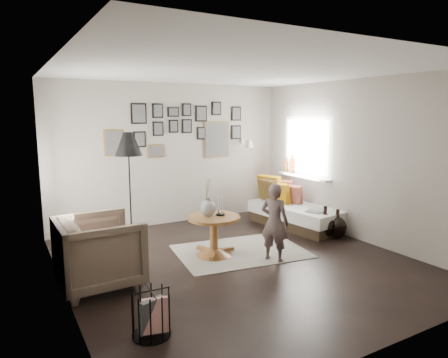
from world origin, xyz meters
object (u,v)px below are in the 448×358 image
demijohn_large (325,225)px  vase (208,205)px  demijohn_small (337,227)px  child (274,222)px  pedestal_table (214,238)px  daybed (292,211)px  floor_lamp (128,148)px  armchair (100,252)px  magazine_basket (151,313)px

demijohn_large → vase: bearing=175.5°
demijohn_small → child: (-1.54, -0.32, 0.37)m
pedestal_table → child: bearing=-42.3°
daybed → floor_lamp: size_ratio=1.06×
demijohn_small → pedestal_table: bearing=173.1°
daybed → child: (-1.36, -1.26, 0.28)m
floor_lamp → child: 2.45m
daybed → demijohn_small: daybed is taller
armchair → magazine_basket: armchair is taller
daybed → armchair: bearing=-173.5°
armchair → magazine_basket: size_ratio=2.15×
floor_lamp → magazine_basket: (-0.60, -2.63, -1.31)m
pedestal_table → magazine_basket: 2.18m
daybed → armchair: 3.79m
floor_lamp → vase: bearing=-51.5°
daybed → child: size_ratio=1.71×
magazine_basket → demijohn_large: demijohn_large is taller
demijohn_small → magazine_basket: bearing=-160.4°
pedestal_table → vase: vase is taller
armchair → floor_lamp: bearing=-32.2°
vase → armchair: vase is taller
demijohn_large → floor_lamp: bearing=157.7°
demijohn_small → daybed: bearing=100.4°
floor_lamp → child: floor_lamp is taller
floor_lamp → demijohn_small: 3.61m
daybed → floor_lamp: 3.19m
vase → demijohn_small: bearing=-7.2°
demijohn_large → child: (-1.37, -0.44, 0.34)m
magazine_basket → demijohn_small: 3.91m
armchair → demijohn_large: armchair is taller
vase → daybed: vase is taller
pedestal_table → vase: 0.49m
daybed → demijohn_large: size_ratio=3.51×
demijohn_large → child: size_ratio=0.49×
demijohn_large → child: child is taller
daybed → demijohn_large: (0.01, -0.83, -0.07)m
demijohn_small → armchair: bearing=179.7°
armchair → magazine_basket: 1.36m
child → daybed: bearing=-77.9°
armchair → floor_lamp: size_ratio=0.53×
magazine_basket → demijohn_large: bearing=22.2°
demijohn_large → pedestal_table: bearing=175.9°
pedestal_table → vase: bearing=166.0°
vase → magazine_basket: 2.21m
vase → daybed: 2.24m
floor_lamp → daybed: bearing=-7.3°
pedestal_table → daybed: bearing=18.8°
armchair → child: child is taller
pedestal_table → child: (0.64, -0.58, 0.28)m
armchair → child: 2.34m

